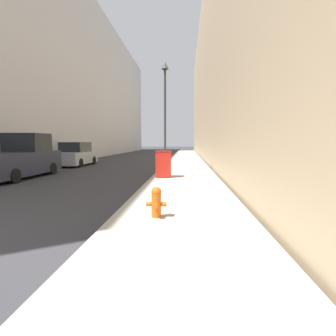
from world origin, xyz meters
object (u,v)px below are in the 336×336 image
Objects in this scene: fire_hydrant at (156,201)px; trash_bin at (163,164)px; pickup_truck at (19,159)px; parked_sedan_near at (76,155)px; lamppost at (165,103)px.

trash_bin reaches higher than fire_hydrant.
pickup_truck is 6.70m from parked_sedan_near.
parked_sedan_near reaches higher than trash_bin.
fire_hydrant is 0.15× the size of parked_sedan_near.
trash_bin is at bearing -44.15° from parked_sedan_near.
lamppost is 1.17× the size of pickup_truck.
fire_hydrant is 15.66m from parked_sedan_near.
lamppost reaches higher than trash_bin.
fire_hydrant is 10.38m from pickup_truck.
pickup_truck is at bearing -90.17° from parked_sedan_near.
parked_sedan_near is (-7.68, 13.64, 0.32)m from fire_hydrant.
fire_hydrant is at bearing -86.38° from trash_bin.
trash_bin is 7.29m from pickup_truck.
fire_hydrant is 0.11× the size of lamppost.
lamppost is 8.16m from pickup_truck.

